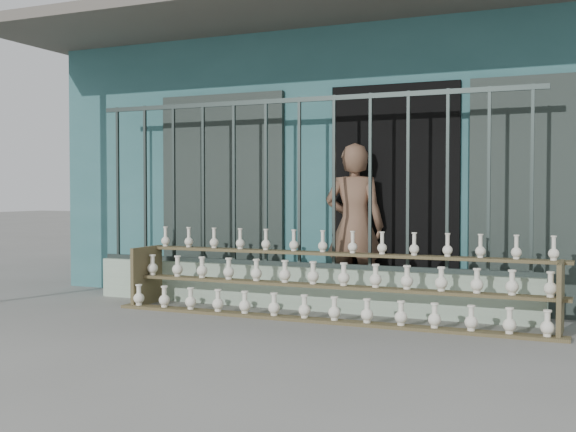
% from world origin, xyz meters
% --- Properties ---
extents(ground, '(60.00, 60.00, 0.00)m').
position_xyz_m(ground, '(0.00, 0.00, 0.00)').
color(ground, slate).
extents(workshop_building, '(7.40, 6.60, 3.21)m').
position_xyz_m(workshop_building, '(0.00, 4.23, 1.62)').
color(workshop_building, '#316567').
rests_on(workshop_building, ground).
extents(parapet_wall, '(5.00, 0.20, 0.45)m').
position_xyz_m(parapet_wall, '(0.00, 1.30, 0.23)').
color(parapet_wall, '#A3BEA3').
rests_on(parapet_wall, ground).
extents(security_fence, '(5.00, 0.04, 1.80)m').
position_xyz_m(security_fence, '(-0.00, 1.30, 1.35)').
color(security_fence, '#283330').
rests_on(security_fence, parapet_wall).
extents(shelf_rack, '(4.50, 0.68, 0.85)m').
position_xyz_m(shelf_rack, '(0.48, 0.88, 0.36)').
color(shelf_rack, brown).
rests_on(shelf_rack, ground).
extents(elderly_woman, '(0.67, 0.46, 1.76)m').
position_xyz_m(elderly_woman, '(0.51, 1.63, 0.88)').
color(elderly_woman, brown).
rests_on(elderly_woman, ground).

